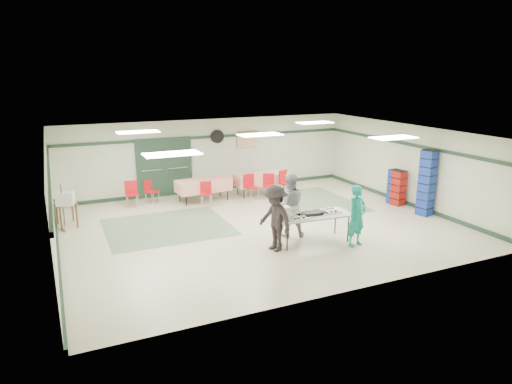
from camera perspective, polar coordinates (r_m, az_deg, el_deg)
name	(u,v)px	position (r m, az deg, el deg)	size (l,w,h in m)	color
floor	(260,226)	(13.43, 0.49, -4.22)	(11.00, 11.00, 0.00)	beige
ceiling	(260,134)	(12.81, 0.52, 7.27)	(11.00, 11.00, 0.00)	white
wall_back	(210,155)	(17.16, -5.82, 4.58)	(11.00, 11.00, 0.00)	beige
wall_front	(354,229)	(9.33, 12.21, -4.54)	(11.00, 11.00, 0.00)	beige
wall_left	(51,203)	(11.92, -24.27, -1.28)	(9.00, 9.00, 0.00)	beige
wall_right	(409,165)	(16.10, 18.60, 3.19)	(9.00, 9.00, 0.00)	beige
trim_back	(209,137)	(17.02, -5.85, 6.88)	(11.00, 0.06, 0.10)	#1D3526
baseboard_back	(211,189)	(17.41, -5.68, 0.38)	(11.00, 0.06, 0.12)	#1D3526
trim_left	(49,174)	(11.76, -24.48, 2.02)	(9.00, 0.06, 0.10)	#1D3526
baseboard_left	(58,253)	(12.31, -23.49, -7.04)	(9.00, 0.06, 0.12)	#1D3526
trim_right	(410,145)	(15.96, 18.73, 5.64)	(9.00, 0.06, 0.10)	#1D3526
baseboard_right	(405,202)	(16.38, 18.15, -1.24)	(9.00, 0.06, 0.12)	#1D3526
green_patch_a	(168,227)	(13.57, -10.97, -4.30)	(3.50, 3.00, 0.01)	slate
green_patch_b	(315,202)	(15.97, 7.38, -1.22)	(2.50, 3.50, 0.01)	slate
double_door_left	(151,169)	(16.61, -12.95, 2.87)	(0.90, 0.06, 2.10)	gray
double_door_right	(178,166)	(16.81, -9.78, 3.18)	(0.90, 0.06, 2.10)	gray
door_frame	(165,168)	(16.68, -11.35, 3.01)	(2.00, 0.03, 2.15)	#1D3526
wall_fan	(217,136)	(17.09, -4.86, 6.93)	(0.50, 0.50, 0.10)	black
scroll_banner	(247,140)	(17.55, -1.13, 6.53)	(0.80, 0.02, 0.60)	#D7C286
serving_table	(313,216)	(12.05, 7.13, -3.00)	(2.09, 0.95, 0.76)	#ACADA8
sheet_tray_right	(328,212)	(12.28, 9.02, -2.48)	(0.57, 0.44, 0.02)	silver
sheet_tray_mid	(307,214)	(12.04, 6.34, -2.74)	(0.56, 0.43, 0.02)	silver
sheet_tray_left	(297,217)	(11.72, 5.12, -3.19)	(0.59, 0.45, 0.02)	silver
baking_pan	(313,213)	(12.04, 7.13, -2.62)	(0.52, 0.33, 0.08)	black
foam_box_stack	(284,212)	(11.67, 3.57, -2.55)	(0.26, 0.24, 0.30)	white
volunteer_teal	(357,216)	(11.98, 12.51, -2.93)	(0.59, 0.39, 1.61)	#148A7C
volunteer_grey	(289,205)	(12.41, 4.20, -1.63)	(0.85, 0.67, 1.76)	gray
volunteer_dark	(275,218)	(11.39, 2.40, -3.32)	(1.09, 0.62, 1.68)	black
dining_table_a	(261,179)	(16.72, 0.61, 1.65)	(1.92, 0.87, 0.77)	red
dining_table_b	(204,185)	(15.95, -6.58, 0.89)	(1.93, 1.00, 0.77)	red
chair_a	(269,183)	(16.24, 1.59, 1.11)	(0.53, 0.53, 0.87)	red
chair_b	(250,184)	(15.96, -0.70, 0.97)	(0.50, 0.50, 0.91)	red
chair_c	(285,180)	(16.53, 3.66, 1.48)	(0.57, 0.57, 0.93)	red
chair_d	(206,191)	(15.40, -6.27, 0.10)	(0.45, 0.45, 0.80)	red
chair_loose_a	(150,189)	(15.98, -13.09, 0.34)	(0.53, 0.53, 0.81)	red
chair_loose_b	(131,191)	(15.70, -15.30, 0.09)	(0.42, 0.42, 0.87)	red
crate_stack_blue_a	(395,187)	(16.19, 16.95, 0.64)	(0.37, 0.37, 1.19)	navy
crate_stack_red	(399,188)	(16.05, 17.39, 0.49)	(0.37, 0.37, 1.19)	#A11510
crate_stack_blue_b	(427,183)	(15.09, 20.57, 1.06)	(0.40, 0.40, 2.08)	navy
printer_table	(66,205)	(14.36, -22.70, -1.50)	(0.64, 0.90, 0.74)	brown
office_printer	(65,198)	(13.91, -22.75, -0.75)	(0.46, 0.40, 0.36)	beige
broom	(63,206)	(13.93, -22.99, -1.66)	(0.03, 0.03, 1.38)	brown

